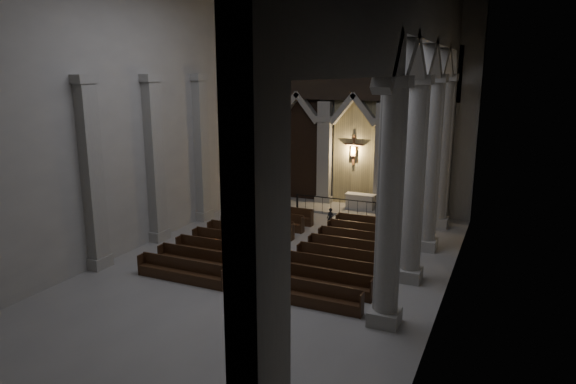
% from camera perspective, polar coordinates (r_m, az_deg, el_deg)
% --- Properties ---
extents(room, '(24.00, 24.10, 12.00)m').
position_cam_1_polar(room, '(20.08, -2.38, 11.71)').
color(room, gray).
rests_on(room, ground).
extents(sanctuary_wall, '(14.00, 0.77, 12.00)m').
position_cam_1_polar(sanctuary_wall, '(30.87, 7.37, 10.31)').
color(sanctuary_wall, '#9B9991').
rests_on(sanctuary_wall, ground).
extents(right_arcade, '(1.00, 24.00, 12.00)m').
position_cam_1_polar(right_arcade, '(19.61, 14.33, 11.95)').
color(right_arcade, '#9B9991').
rests_on(right_arcade, ground).
extents(left_pilasters, '(0.60, 13.00, 8.03)m').
position_cam_1_polar(left_pilasters, '(26.92, -11.92, 3.92)').
color(left_pilasters, '#9B9991').
rests_on(left_pilasters, ground).
extents(sanctuary_step, '(8.50, 2.60, 0.15)m').
position_cam_1_polar(sanctuary_step, '(31.00, 6.51, -1.92)').
color(sanctuary_step, '#9B9991').
rests_on(sanctuary_step, ground).
extents(altar, '(1.76, 0.70, 0.90)m').
position_cam_1_polar(altar, '(30.86, 8.02, -1.02)').
color(altar, beige).
rests_on(altar, sanctuary_step).
extents(altar_rail, '(5.40, 0.09, 1.06)m').
position_cam_1_polar(altar_rail, '(29.63, 5.77, -1.35)').
color(altar_rail, black).
rests_on(altar_rail, ground).
extents(candle_stand_left, '(0.26, 0.26, 1.54)m').
position_cam_1_polar(candle_stand_left, '(30.88, -0.15, -1.24)').
color(candle_stand_left, '#A76E33').
rests_on(candle_stand_left, ground).
extents(candle_stand_right, '(0.26, 0.26, 1.55)m').
position_cam_1_polar(candle_stand_right, '(28.73, 10.98, -2.59)').
color(candle_stand_right, '#A76E33').
rests_on(candle_stand_right, ground).
extents(pews, '(9.41, 9.49, 0.89)m').
position_cam_1_polar(pews, '(23.44, 0.24, -6.30)').
color(pews, black).
rests_on(pews, ground).
extents(worshipper, '(0.44, 0.34, 1.08)m').
position_cam_1_polar(worshipper, '(27.41, 4.72, -2.90)').
color(worshipper, black).
rests_on(worshipper, ground).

